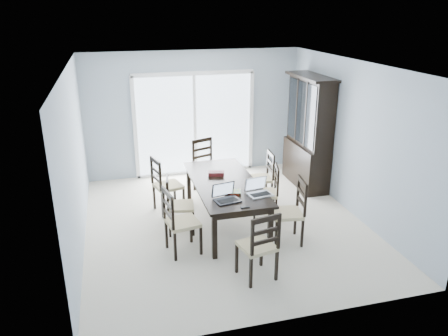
{
  "coord_description": "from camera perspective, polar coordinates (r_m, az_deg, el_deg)",
  "views": [
    {
      "loc": [
        -1.68,
        -6.3,
        3.41
      ],
      "look_at": [
        -0.02,
        0.0,
        0.99
      ],
      "focal_mm": 35.0,
      "sensor_mm": 36.0,
      "label": 1
    }
  ],
  "objects": [
    {
      "name": "chair_end_far",
      "position": [
        8.45,
        -2.45,
        1.11
      ],
      "size": [
        0.57,
        0.58,
        1.18
      ],
      "rotation": [
        0.0,
        0.0,
        3.49
      ],
      "color": "black",
      "rests_on": "floor"
    },
    {
      "name": "china_hutch",
      "position": [
        8.73,
        10.95,
        4.46
      ],
      "size": [
        0.5,
        1.38,
        2.2
      ],
      "color": "black",
      "rests_on": "floor"
    },
    {
      "name": "ceiling",
      "position": [
        6.57,
        0.14,
        13.3
      ],
      "size": [
        5.0,
        5.0,
        0.0
      ],
      "primitive_type": "plane",
      "rotation": [
        3.14,
        0.0,
        0.0
      ],
      "color": "white",
      "rests_on": "back_wall"
    },
    {
      "name": "cell_phone",
      "position": [
        6.17,
        2.76,
        -5.11
      ],
      "size": [
        0.12,
        0.06,
        0.01
      ],
      "primitive_type": "cube",
      "rotation": [
        0.0,
        0.0,
        -0.01
      ],
      "color": "black",
      "rests_on": "dining_table"
    },
    {
      "name": "chair_right_far",
      "position": [
        8.01,
        5.34,
        -0.46
      ],
      "size": [
        0.45,
        0.44,
        1.08
      ],
      "rotation": [
        0.0,
        0.0,
        1.5
      ],
      "color": "black",
      "rests_on": "floor"
    },
    {
      "name": "laptop_silver",
      "position": [
        6.55,
        4.75,
        -3.07
      ],
      "size": [
        0.39,
        0.3,
        0.25
      ],
      "rotation": [
        0.0,
        0.0,
        0.16
      ],
      "color": "silver",
      "rests_on": "dining_table"
    },
    {
      "name": "laptop_dark",
      "position": [
        6.33,
        0.45,
        -3.87
      ],
      "size": [
        0.4,
        0.31,
        0.25
      ],
      "rotation": [
        0.0,
        0.0,
        0.19
      ],
      "color": "black",
      "rests_on": "dining_table"
    },
    {
      "name": "game_box",
      "position": [
        7.29,
        -1.03,
        -0.74
      ],
      "size": [
        0.29,
        0.19,
        0.07
      ],
      "primitive_type": "cube",
      "rotation": [
        0.0,
        0.0,
        -0.25
      ],
      "color": "#490E18",
      "rests_on": "dining_table"
    },
    {
      "name": "chair_right_near",
      "position": [
        6.65,
        9.1,
        -4.71
      ],
      "size": [
        0.51,
        0.5,
        1.17
      ],
      "rotation": [
        0.0,
        0.0,
        1.42
      ],
      "color": "black",
      "rests_on": "floor"
    },
    {
      "name": "balcony",
      "position": [
        10.53,
        -4.78,
        1.11
      ],
      "size": [
        4.5,
        2.0,
        0.1
      ],
      "primitive_type": "cube",
      "color": "gray",
      "rests_on": "ground"
    },
    {
      "name": "chair_left_mid",
      "position": [
        6.92,
        -6.47,
        -4.0
      ],
      "size": [
        0.47,
        0.46,
        1.08
      ],
      "rotation": [
        0.0,
        0.0,
        -1.71
      ],
      "color": "black",
      "rests_on": "floor"
    },
    {
      "name": "book_stack",
      "position": [
        6.61,
        1.16,
        -3.16
      ],
      "size": [
        0.28,
        0.24,
        0.04
      ],
      "rotation": [
        0.0,
        0.0,
        -0.42
      ],
      "color": "maroon",
      "rests_on": "dining_table"
    },
    {
      "name": "chair_left_far",
      "position": [
        7.58,
        -8.04,
        -1.47
      ],
      "size": [
        0.55,
        0.54,
        1.17
      ],
      "rotation": [
        0.0,
        0.0,
        -1.31
      ],
      "color": "black",
      "rests_on": "floor"
    },
    {
      "name": "wall_left",
      "position": [
        6.67,
        -18.89,
        0.81
      ],
      "size": [
        0.02,
        5.0,
        2.6
      ],
      "primitive_type": "cube",
      "color": "#94A3B1",
      "rests_on": "floor"
    },
    {
      "name": "chair_right_mid",
      "position": [
        7.4,
        6.07,
        -2.37
      ],
      "size": [
        0.5,
        0.49,
        1.06
      ],
      "rotation": [
        0.0,
        0.0,
        1.31
      ],
      "color": "black",
      "rests_on": "floor"
    },
    {
      "name": "hot_tub",
      "position": [
        10.24,
        -6.79,
        3.51
      ],
      "size": [
        1.94,
        1.76,
        0.93
      ],
      "rotation": [
        0.0,
        0.0,
        -0.1
      ],
      "color": "maroon",
      "rests_on": "balcony"
    },
    {
      "name": "sliding_door",
      "position": [
        9.24,
        -3.84,
        5.75
      ],
      "size": [
        2.52,
        0.05,
        2.18
      ],
      "color": "silver",
      "rests_on": "floor"
    },
    {
      "name": "back_wall",
      "position": [
        9.21,
        -3.9,
        7.07
      ],
      "size": [
        4.5,
        0.02,
        2.6
      ],
      "primitive_type": "cube",
      "color": "#94A3B1",
      "rests_on": "floor"
    },
    {
      "name": "chair_end_near",
      "position": [
        5.67,
        4.85,
        -9.34
      ],
      "size": [
        0.51,
        0.52,
        1.14
      ],
      "rotation": [
        0.0,
        0.0,
        0.2
      ],
      "color": "black",
      "rests_on": "floor"
    },
    {
      "name": "railing",
      "position": [
        11.3,
        -5.78,
        5.6
      ],
      "size": [
        4.5,
        0.06,
        1.1
      ],
      "primitive_type": "cube",
      "color": "#99999E",
      "rests_on": "balcony"
    },
    {
      "name": "chair_left_near",
      "position": [
        6.3,
        -6.29,
        -6.13
      ],
      "size": [
        0.52,
        0.51,
        1.16
      ],
      "rotation": [
        0.0,
        0.0,
        -1.39
      ],
      "color": "black",
      "rests_on": "floor"
    },
    {
      "name": "floor",
      "position": [
        7.36,
        0.13,
        -7.22
      ],
      "size": [
        5.0,
        5.0,
        0.0
      ],
      "primitive_type": "plane",
      "color": "silver",
      "rests_on": "ground"
    },
    {
      "name": "dining_table",
      "position": [
        7.07,
        0.13,
        -2.38
      ],
      "size": [
        1.0,
        2.2,
        0.75
      ],
      "color": "black",
      "rests_on": "floor"
    },
    {
      "name": "wall_right",
      "position": [
        7.72,
        16.52,
        3.66
      ],
      "size": [
        0.02,
        5.0,
        2.6
      ],
      "primitive_type": "cube",
      "color": "#94A3B1",
      "rests_on": "floor"
    }
  ]
}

